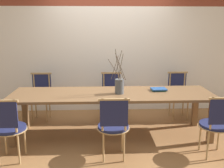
% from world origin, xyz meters
% --- Properties ---
extents(ground_plane, '(16.00, 16.00, 0.00)m').
position_xyz_m(ground_plane, '(0.00, 0.00, 0.00)').
color(ground_plane, olive).
extents(wall_rear, '(12.00, 0.06, 3.20)m').
position_xyz_m(wall_rear, '(0.00, 1.32, 1.60)').
color(wall_rear, white).
rests_on(wall_rear, ground_plane).
extents(dining_table, '(3.26, 0.91, 0.73)m').
position_xyz_m(dining_table, '(0.00, 0.00, 0.65)').
color(dining_table, brown).
rests_on(dining_table, ground_plane).
extents(chair_near_leftend, '(0.45, 0.45, 0.90)m').
position_xyz_m(chair_near_leftend, '(-1.40, -0.77, 0.50)').
color(chair_near_leftend, '#1E234C').
rests_on(chair_near_leftend, ground_plane).
extents(chair_near_left, '(0.45, 0.45, 0.90)m').
position_xyz_m(chair_near_left, '(-0.01, -0.77, 0.50)').
color(chair_near_left, '#1E234C').
rests_on(chair_near_left, ground_plane).
extents(chair_near_center, '(0.45, 0.45, 0.90)m').
position_xyz_m(chair_near_center, '(1.40, -0.77, 0.50)').
color(chair_near_center, '#1E234C').
rests_on(chair_near_center, ground_plane).
extents(chair_far_leftend, '(0.45, 0.45, 0.90)m').
position_xyz_m(chair_far_leftend, '(-1.34, 0.77, 0.50)').
color(chair_far_leftend, '#1E234C').
rests_on(chair_far_leftend, ground_plane).
extents(chair_far_left, '(0.45, 0.45, 0.90)m').
position_xyz_m(chair_far_left, '(0.02, 0.77, 0.50)').
color(chair_far_left, '#1E234C').
rests_on(chair_far_left, ground_plane).
extents(chair_far_center, '(0.45, 0.45, 0.90)m').
position_xyz_m(chair_far_center, '(1.34, 0.77, 0.50)').
color(chair_far_center, '#1E234C').
rests_on(chair_far_center, ground_plane).
extents(vase_centerpiece, '(0.28, 0.33, 0.71)m').
position_xyz_m(vase_centerpiece, '(0.12, -0.04, 0.86)').
color(vase_centerpiece, '#4C5156').
rests_on(vase_centerpiece, dining_table).
extents(book_stack, '(0.26, 0.22, 0.04)m').
position_xyz_m(book_stack, '(0.79, 0.13, 0.75)').
color(book_stack, '#1E6B4C').
rests_on(book_stack, dining_table).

